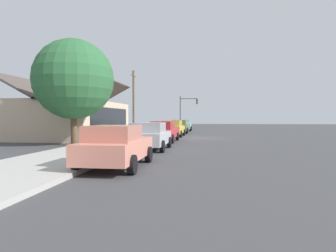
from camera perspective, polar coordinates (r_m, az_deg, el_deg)
ground_plane at (r=26.99m, az=6.22°, el=-2.36°), size 120.00×120.00×0.00m
sidewalk_curb at (r=27.69m, az=-5.45°, el=-2.09°), size 60.00×4.20×0.16m
car_coral at (r=11.29m, az=-9.90°, el=-3.79°), size 4.42×2.10×1.59m
car_silver at (r=17.24m, az=-3.30°, el=-1.90°), size 4.33×1.99×1.59m
car_cherry at (r=22.92m, az=-0.84°, el=-1.02°), size 4.76×2.06×1.59m
car_mustard at (r=29.25m, az=0.96°, el=-0.43°), size 4.79×2.17×1.59m
car_olive at (r=35.19m, az=2.16°, el=-0.09°), size 4.38×2.20×1.59m
car_seafoam at (r=41.71m, az=3.15°, el=0.19°), size 4.84×2.11×1.59m
storefront_building at (r=29.42m, az=-17.82°, el=1.44°), size 12.86×7.78×5.44m
shade_tree at (r=21.01m, az=-17.66°, el=8.51°), size 5.33×5.33×7.09m
traffic_light_main at (r=46.26m, az=3.68°, el=3.64°), size 0.37×2.79×5.20m
utility_pole_wooden at (r=36.04m, az=-6.63°, el=4.90°), size 1.80×0.24×7.50m
fire_hydrant_red at (r=26.81m, az=-2.82°, el=-1.31°), size 0.22×0.22×0.71m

